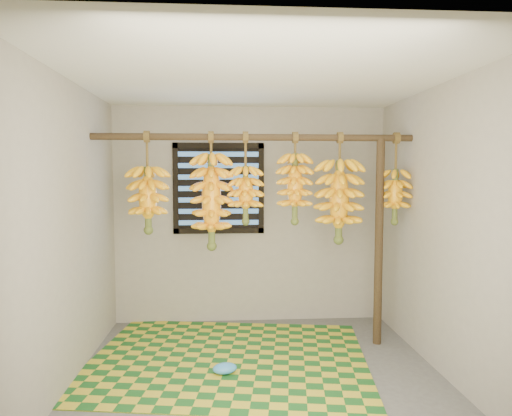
{
  "coord_description": "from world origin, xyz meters",
  "views": [
    {
      "loc": [
        -0.28,
        -3.57,
        1.66
      ],
      "look_at": [
        0.0,
        0.55,
        1.35
      ],
      "focal_mm": 32.0,
      "sensor_mm": 36.0,
      "label": 1
    }
  ],
  "objects": [
    {
      "name": "support_post",
      "position": [
        1.2,
        0.7,
        1.0
      ],
      "size": [
        0.08,
        0.08,
        2.0
      ],
      "primitive_type": "cylinder",
      "color": "#45341E",
      "rests_on": "floor"
    },
    {
      "name": "hanging_pole",
      "position": [
        0.0,
        0.7,
        2.0
      ],
      "size": [
        3.0,
        0.06,
        0.06
      ],
      "primitive_type": "cylinder",
      "rotation": [
        0.0,
        1.57,
        0.0
      ],
      "color": "#45341E",
      "rests_on": "wall_left"
    },
    {
      "name": "plastic_bag",
      "position": [
        -0.29,
        0.1,
        0.05
      ],
      "size": [
        0.24,
        0.2,
        0.08
      ],
      "primitive_type": "ellipsoid",
      "rotation": [
        0.0,
        0.0,
        0.26
      ],
      "color": "#398AD5",
      "rests_on": "woven_mat"
    },
    {
      "name": "banana_bunch_e",
      "position": [
        0.8,
        0.7,
        1.4
      ],
      "size": [
        0.43,
        0.43,
        1.04
      ],
      "color": "brown",
      "rests_on": "hanging_pole"
    },
    {
      "name": "banana_bunch_d",
      "position": [
        0.38,
        0.7,
        1.52
      ],
      "size": [
        0.32,
        0.32,
        0.86
      ],
      "color": "brown",
      "rests_on": "hanging_pole"
    },
    {
      "name": "banana_bunch_f",
      "position": [
        1.35,
        0.7,
        1.45
      ],
      "size": [
        0.3,
        0.3,
        0.87
      ],
      "color": "brown",
      "rests_on": "hanging_pole"
    },
    {
      "name": "banana_bunch_a",
      "position": [
        -0.99,
        0.7,
        1.42
      ],
      "size": [
        0.34,
        0.34,
        0.93
      ],
      "color": "brown",
      "rests_on": "hanging_pole"
    },
    {
      "name": "window",
      "position": [
        -0.35,
        1.48,
        1.5
      ],
      "size": [
        1.0,
        0.04,
        1.0
      ],
      "color": "black",
      "rests_on": "wall_back"
    },
    {
      "name": "wall_right",
      "position": [
        1.5,
        0.0,
        1.2
      ],
      "size": [
        0.01,
        3.0,
        2.4
      ],
      "primitive_type": "cube",
      "color": "gray",
      "rests_on": "floor"
    },
    {
      "name": "wall_back",
      "position": [
        0.0,
        1.5,
        1.2
      ],
      "size": [
        3.0,
        0.01,
        2.4
      ],
      "primitive_type": "cube",
      "color": "gray",
      "rests_on": "floor"
    },
    {
      "name": "ceiling",
      "position": [
        0.0,
        0.0,
        2.4
      ],
      "size": [
        3.0,
        3.0,
        0.01
      ],
      "primitive_type": "cube",
      "color": "silver",
      "rests_on": "wall_back"
    },
    {
      "name": "banana_bunch_c",
      "position": [
        -0.09,
        0.7,
        1.46
      ],
      "size": [
        0.32,
        0.32,
        0.86
      ],
      "color": "brown",
      "rests_on": "hanging_pole"
    },
    {
      "name": "woven_mat",
      "position": [
        -0.26,
        0.41,
        0.01
      ],
      "size": [
        2.7,
        2.29,
        0.01
      ],
      "primitive_type": "cube",
      "rotation": [
        0.0,
        0.0,
        -0.15
      ],
      "color": "#18541D",
      "rests_on": "floor"
    },
    {
      "name": "wall_left",
      "position": [
        -1.5,
        0.0,
        1.2
      ],
      "size": [
        0.01,
        3.0,
        2.4
      ],
      "primitive_type": "cube",
      "color": "gray",
      "rests_on": "floor"
    },
    {
      "name": "banana_bunch_b",
      "position": [
        -0.41,
        0.7,
        1.4
      ],
      "size": [
        0.36,
        0.36,
        1.09
      ],
      "color": "brown",
      "rests_on": "hanging_pole"
    },
    {
      "name": "floor",
      "position": [
        0.0,
        0.0,
        -0.01
      ],
      "size": [
        3.0,
        3.0,
        0.01
      ],
      "primitive_type": "cube",
      "color": "#505050",
      "rests_on": "ground"
    }
  ]
}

